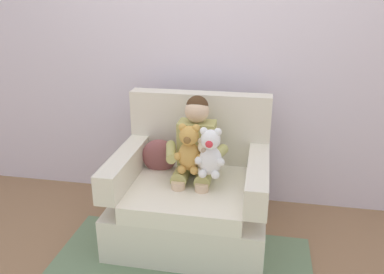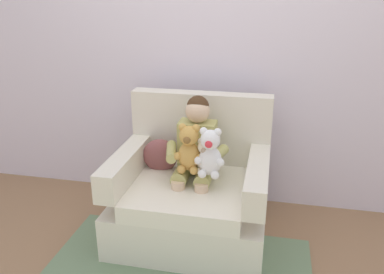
{
  "view_description": "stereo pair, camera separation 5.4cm",
  "coord_description": "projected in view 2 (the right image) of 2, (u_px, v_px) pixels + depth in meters",
  "views": [
    {
      "loc": [
        0.46,
        -2.4,
        1.69
      ],
      "look_at": [
        0.02,
        -0.05,
        0.79
      ],
      "focal_mm": 36.39,
      "sensor_mm": 36.0,
      "label": 1
    },
    {
      "loc": [
        0.51,
        -2.39,
        1.69
      ],
      "look_at": [
        0.02,
        -0.05,
        0.79
      ],
      "focal_mm": 36.39,
      "sensor_mm": 36.0,
      "label": 2
    }
  ],
  "objects": [
    {
      "name": "plush_white",
      "position": [
        210.0,
        154.0,
        2.52
      ],
      "size": [
        0.2,
        0.16,
        0.33
      ],
      "rotation": [
        0.0,
        0.0,
        -0.33
      ],
      "color": "white",
      "rests_on": "armchair"
    },
    {
      "name": "ground_plane",
      "position": [
        191.0,
        234.0,
        2.88
      ],
      "size": [
        8.0,
        8.0,
        0.0
      ],
      "primitive_type": "plane",
      "color": "#936D4C"
    },
    {
      "name": "throw_pillow",
      "position": [
        160.0,
        156.0,
        2.9
      ],
      "size": [
        0.27,
        0.15,
        0.26
      ],
      "primitive_type": "ellipsoid",
      "rotation": [
        0.0,
        0.0,
        0.14
      ],
      "color": "#8C4C4C",
      "rests_on": "armchair"
    },
    {
      "name": "seated_child",
      "position": [
        196.0,
        150.0,
        2.71
      ],
      "size": [
        0.45,
        0.39,
        0.82
      ],
      "rotation": [
        0.0,
        0.0,
        -0.04
      ],
      "color": "tan",
      "rests_on": "armchair"
    },
    {
      "name": "back_wall",
      "position": [
        209.0,
        44.0,
        3.04
      ],
      "size": [
        6.0,
        0.1,
        2.6
      ],
      "primitive_type": "cube",
      "color": "silver",
      "rests_on": "ground"
    },
    {
      "name": "plush_cream",
      "position": [
        205.0,
        157.0,
        2.57
      ],
      "size": [
        0.14,
        0.12,
        0.24
      ],
      "rotation": [
        0.0,
        0.0,
        0.13
      ],
      "color": "silver",
      "rests_on": "armchair"
    },
    {
      "name": "plush_honey",
      "position": [
        189.0,
        149.0,
        2.58
      ],
      "size": [
        0.2,
        0.16,
        0.33
      ],
      "rotation": [
        0.0,
        0.0,
        -0.39
      ],
      "color": "gold",
      "rests_on": "armchair"
    },
    {
      "name": "armchair",
      "position": [
        192.0,
        194.0,
        2.81
      ],
      "size": [
        1.06,
        0.89,
        0.99
      ],
      "color": "silver",
      "rests_on": "ground"
    }
  ]
}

